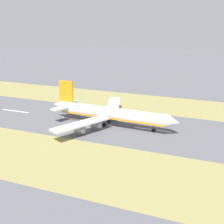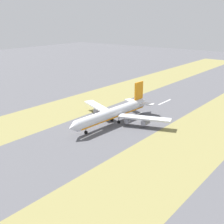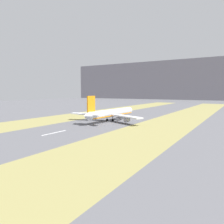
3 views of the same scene
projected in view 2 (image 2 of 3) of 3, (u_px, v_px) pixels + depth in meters
The scene contains 7 objects.
ground_plane at pixel (118, 123), 180.29m from camera, with size 800.00×800.00×0.00m, color #56565B.
grass_median_west at pixel (191, 141), 154.27m from camera, with size 40.00×600.00×0.01m, color olive.
grass_median_east at pixel (63, 109), 206.31m from camera, with size 40.00×600.00×0.01m, color olive.
centreline_dash_near at pixel (165, 102), 223.64m from camera, with size 1.20×18.00×0.01m, color silver.
centreline_dash_mid at pixel (134, 116), 193.26m from camera, with size 1.20×18.00×0.01m, color silver.
centreline_dash_far at pixel (92, 134), 162.88m from camera, with size 1.20×18.00×0.01m, color silver.
airplane_main_jet at pixel (114, 113), 178.80m from camera, with size 64.06×67.18×20.20m.
Camera 2 is at (-100.46, 137.44, 59.79)m, focal length 50.00 mm.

